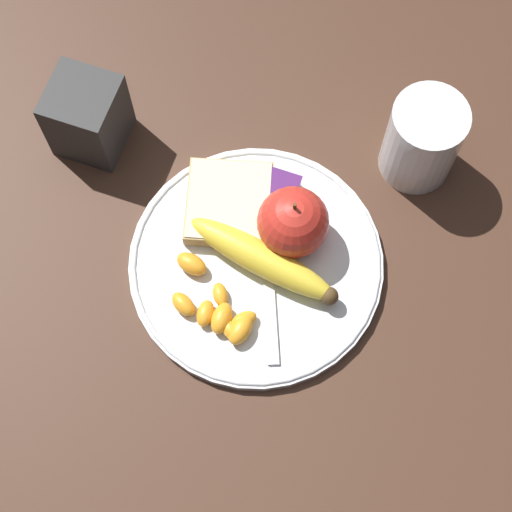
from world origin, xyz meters
TOP-DOWN VIEW (x-y plane):
  - ground_plane at (0.00, 0.00)m, footprint 3.00×3.00m
  - plate at (0.00, 0.00)m, footprint 0.27×0.27m
  - juice_glass at (0.18, -0.13)m, footprint 0.08×0.08m
  - apple at (0.04, -0.03)m, footprint 0.08×0.08m
  - banana at (-0.00, -0.01)m, footprint 0.07×0.18m
  - bread_slice at (0.05, 0.05)m, footprint 0.12×0.11m
  - fork at (-0.01, -0.02)m, footprint 0.16×0.08m
  - jam_packet at (0.08, 0.00)m, footprint 0.04×0.04m
  - orange_segment_0 at (-0.07, 0.03)m, footprint 0.03×0.02m
  - orange_segment_1 at (-0.08, 0.00)m, footprint 0.03×0.03m
  - orange_segment_2 at (-0.08, -0.01)m, footprint 0.04×0.03m
  - orange_segment_3 at (-0.07, 0.06)m, footprint 0.03×0.04m
  - orange_segment_4 at (-0.05, 0.02)m, footprint 0.03×0.03m
  - orange_segment_5 at (-0.07, -0.01)m, footprint 0.03×0.03m
  - orange_segment_6 at (-0.07, 0.01)m, footprint 0.03×0.02m
  - orange_segment_7 at (-0.03, 0.06)m, footprint 0.03×0.04m
  - condiment_caddy at (0.09, 0.22)m, footprint 0.07×0.07m

SIDE VIEW (x-z plane):
  - ground_plane at x=0.00m, z-range 0.00..0.00m
  - plate at x=0.00m, z-range 0.00..0.02m
  - fork at x=-0.01m, z-range 0.01..0.02m
  - orange_segment_4 at x=-0.05m, z-range 0.01..0.03m
  - orange_segment_1 at x=-0.08m, z-range 0.01..0.03m
  - orange_segment_5 at x=-0.07m, z-range 0.01..0.03m
  - orange_segment_0 at x=-0.07m, z-range 0.01..0.03m
  - orange_segment_3 at x=-0.07m, z-range 0.01..0.03m
  - orange_segment_6 at x=-0.07m, z-range 0.01..0.03m
  - orange_segment_2 at x=-0.08m, z-range 0.01..0.03m
  - orange_segment_7 at x=-0.03m, z-range 0.01..0.03m
  - jam_packet at x=0.08m, z-range 0.01..0.03m
  - bread_slice at x=0.05m, z-range 0.01..0.03m
  - banana at x=0.00m, z-range 0.01..0.05m
  - condiment_caddy at x=0.09m, z-range 0.00..0.09m
  - apple at x=0.04m, z-range 0.01..0.09m
  - juice_glass at x=0.18m, z-range 0.00..0.10m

